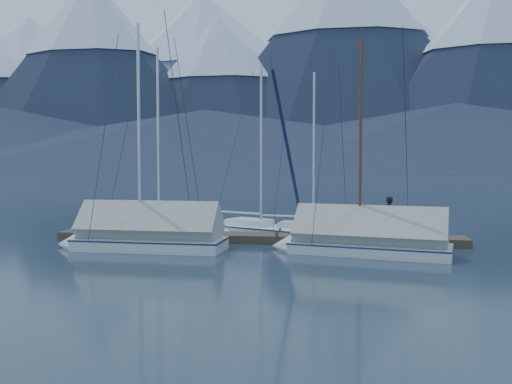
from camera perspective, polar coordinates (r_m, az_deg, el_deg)
ground at (r=22.12m, az=-0.75°, el=-5.97°), size 1000.00×1000.00×0.00m
mountain_range at (r=395.89m, az=8.44°, el=10.98°), size 877.00×584.00×150.50m
dock at (r=24.06m, az=0.00°, el=-4.98°), size 18.00×1.50×0.54m
mooring_posts at (r=24.10m, az=-1.18°, el=-4.39°), size 15.12×1.52×0.35m
sailboat_open_left at (r=26.92m, az=-9.15°, el=-4.02°), size 7.77×3.37×9.99m
sailboat_open_mid at (r=26.03m, az=1.41°, el=-4.26°), size 6.96×4.79×9.04m
sailboat_open_right at (r=25.63m, az=7.04°, el=-4.42°), size 6.61×3.01×8.46m
sailboat_covered_near at (r=21.18m, az=10.44°, el=-5.19°), size 7.22×3.58×9.00m
sailboat_covered_far at (r=22.36m, az=-12.42°, el=-4.69°), size 7.11×3.00×9.87m
person at (r=24.15m, az=13.92°, el=-2.46°), size 0.54×0.70×1.69m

